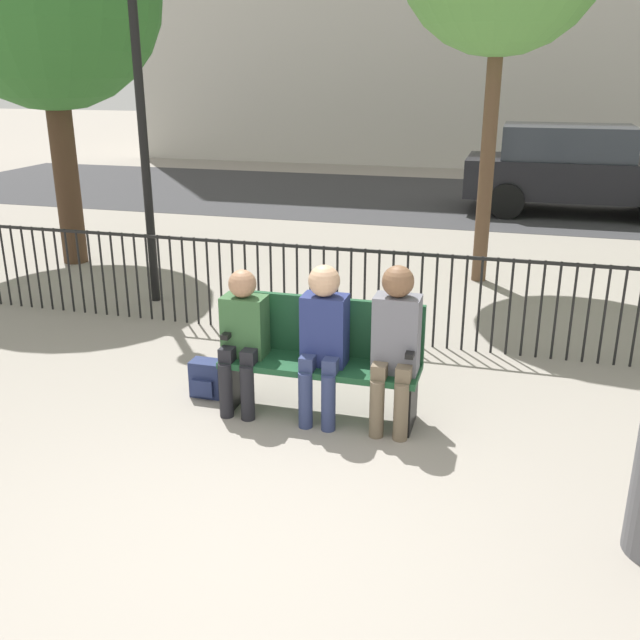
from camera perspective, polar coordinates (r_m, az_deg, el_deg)
name	(u,v)px	position (r m, az deg, el deg)	size (l,w,h in m)	color
ground_plane	(238,549)	(4.32, -6.60, -17.76)	(80.00, 80.00, 0.00)	gray
park_bench	(323,354)	(5.59, 0.22, -2.76)	(1.55, 0.45, 0.92)	#194728
seated_person_0	(243,333)	(5.60, -6.21, -1.02)	(0.34, 0.39, 1.15)	black
seated_person_1	(323,334)	(5.39, 0.25, -1.13)	(0.34, 0.39, 1.24)	navy
seated_person_2	(395,339)	(5.27, 6.04, -1.53)	(0.34, 0.39, 1.27)	brown
backpack	(207,379)	(6.05, -9.03, -4.67)	(0.27, 0.21, 0.31)	navy
fence_railing	(365,287)	(7.06, 3.62, 2.63)	(9.01, 0.03, 0.95)	black
lamp_post	(139,88)	(8.31, -14.27, 17.57)	(0.28, 0.28, 3.64)	black
street_surface	(451,199)	(15.44, 10.46, 9.47)	(24.00, 6.00, 0.01)	#333335
parked_car_0	(577,169)	(14.38, 19.88, 11.33)	(4.20, 1.94, 1.62)	black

